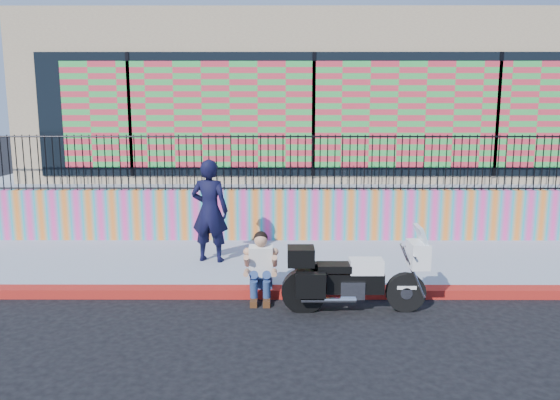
{
  "coord_description": "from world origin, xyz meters",
  "views": [
    {
      "loc": [
        -0.73,
        -8.47,
        3.07
      ],
      "look_at": [
        -0.76,
        1.2,
        1.39
      ],
      "focal_mm": 35.0,
      "sensor_mm": 36.0,
      "label": 1
    }
  ],
  "objects": [
    {
      "name": "ground",
      "position": [
        0.0,
        0.0,
        0.0
      ],
      "size": [
        90.0,
        90.0,
        0.0
      ],
      "primitive_type": "plane",
      "color": "black",
      "rests_on": "ground"
    },
    {
      "name": "red_curb",
      "position": [
        0.0,
        0.0,
        0.07
      ],
      "size": [
        16.0,
        0.3,
        0.15
      ],
      "primitive_type": "cube",
      "color": "maroon",
      "rests_on": "ground"
    },
    {
      "name": "sidewalk",
      "position": [
        0.0,
        1.65,
        0.07
      ],
      "size": [
        16.0,
        3.0,
        0.15
      ],
      "primitive_type": "cube",
      "color": "#959FB2",
      "rests_on": "ground"
    },
    {
      "name": "mural_wall",
      "position": [
        0.0,
        3.25,
        0.7
      ],
      "size": [
        16.0,
        0.2,
        1.1
      ],
      "primitive_type": "cube",
      "color": "#EE3E98",
      "rests_on": "sidewalk"
    },
    {
      "name": "metal_fence",
      "position": [
        0.0,
        3.25,
        1.85
      ],
      "size": [
        15.8,
        0.04,
        1.2
      ],
      "primitive_type": null,
      "color": "black",
      "rests_on": "mural_wall"
    },
    {
      "name": "elevated_platform",
      "position": [
        0.0,
        8.35,
        0.62
      ],
      "size": [
        16.0,
        10.0,
        1.25
      ],
      "primitive_type": "cube",
      "color": "#959FB2",
      "rests_on": "ground"
    },
    {
      "name": "storefront_building",
      "position": [
        0.0,
        8.13,
        3.25
      ],
      "size": [
        14.0,
        8.06,
        4.0
      ],
      "color": "tan",
      "rests_on": "elevated_platform"
    },
    {
      "name": "police_motorcycle",
      "position": [
        0.33,
        -0.63,
        0.56
      ],
      "size": [
        2.13,
        0.7,
        1.33
      ],
      "color": "black",
      "rests_on": "ground"
    },
    {
      "name": "police_officer",
      "position": [
        -2.08,
        1.56,
        1.12
      ],
      "size": [
        0.79,
        0.6,
        1.94
      ],
      "primitive_type": "imported",
      "rotation": [
        0.0,
        0.0,
        2.94
      ],
      "color": "black",
      "rests_on": "sidewalk"
    },
    {
      "name": "seated_man",
      "position": [
        -1.06,
        -0.14,
        0.45
      ],
      "size": [
        0.54,
        0.71,
        1.06
      ],
      "color": "navy",
      "rests_on": "ground"
    }
  ]
}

